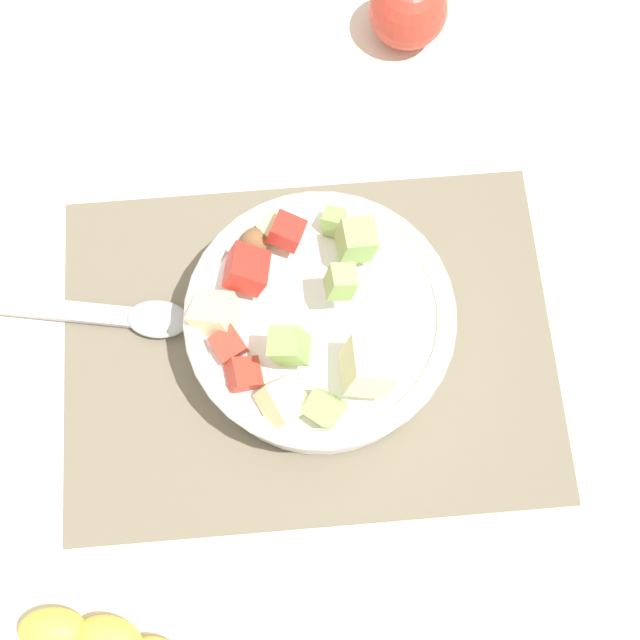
% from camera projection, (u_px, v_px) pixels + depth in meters
% --- Properties ---
extents(ground_plane, '(2.40, 2.40, 0.00)m').
position_uv_depth(ground_plane, '(309.00, 347.00, 0.83)').
color(ground_plane, silver).
extents(placemat, '(0.44, 0.32, 0.01)m').
position_uv_depth(placemat, '(309.00, 346.00, 0.83)').
color(placemat, '#756B56').
rests_on(placemat, ground_plane).
extents(salad_bowl, '(0.23, 0.23, 0.12)m').
position_uv_depth(salad_bowl, '(318.00, 324.00, 0.79)').
color(salad_bowl, white).
rests_on(salad_bowl, placemat).
extents(serving_spoon, '(0.24, 0.07, 0.01)m').
position_uv_depth(serving_spoon, '(100.00, 314.00, 0.83)').
color(serving_spoon, '#B7B7BC').
rests_on(serving_spoon, placemat).
extents(whole_apple, '(0.08, 0.08, 0.09)m').
position_uv_depth(whole_apple, '(408.00, 10.00, 0.91)').
color(whole_apple, '#BC3828').
rests_on(whole_apple, ground_plane).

